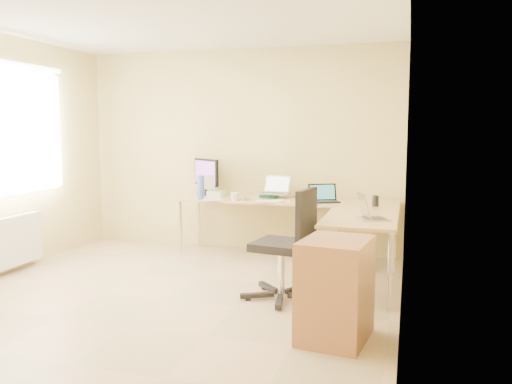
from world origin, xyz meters
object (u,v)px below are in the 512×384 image
(water_bottle, at_px, (201,187))
(desk_fan, at_px, (211,186))
(monitor, at_px, (206,177))
(mug, at_px, (235,197))
(laptop_black, at_px, (324,193))
(laptop_center, at_px, (275,185))
(office_chair, at_px, (281,246))
(laptop_return, at_px, (374,209))
(desk_main, at_px, (287,229))
(desk_return, at_px, (360,252))
(keyboard, at_px, (273,201))
(cabinet, at_px, (335,293))

(water_bottle, bearing_deg, desk_fan, 89.76)
(monitor, height_order, mug, monitor)
(laptop_black, bearing_deg, water_bottle, 161.38)
(laptop_center, height_order, office_chair, office_chair)
(laptop_center, distance_m, laptop_return, 1.79)
(water_bottle, bearing_deg, laptop_center, 23.99)
(laptop_center, bearing_deg, desk_fan, -165.41)
(monitor, relative_size, laptop_return, 1.76)
(mug, bearing_deg, laptop_return, -27.73)
(water_bottle, bearing_deg, laptop_return, -22.68)
(laptop_black, bearing_deg, laptop_center, 137.93)
(desk_main, distance_m, laptop_center, 0.56)
(desk_main, bearing_deg, desk_return, -45.73)
(desk_return, xyz_separation_m, monitor, (-2.08, 1.16, 0.60))
(monitor, height_order, desk_fan, monitor)
(desk_fan, xyz_separation_m, office_chair, (1.29, -1.55, -0.35))
(desk_main, xyz_separation_m, water_bottle, (-1.00, -0.30, 0.51))
(monitor, height_order, keyboard, monitor)
(keyboard, bearing_deg, desk_return, -50.14)
(laptop_center, relative_size, office_chair, 0.33)
(desk_main, bearing_deg, cabinet, -68.84)
(office_chair, bearing_deg, laptop_center, 115.28)
(laptop_black, relative_size, desk_fan, 1.35)
(mug, bearing_deg, laptop_black, 9.61)
(laptop_black, distance_m, desk_fan, 1.48)
(laptop_black, bearing_deg, mug, 164.17)
(laptop_center, xyz_separation_m, laptop_black, (0.64, -0.19, -0.06))
(water_bottle, bearing_deg, desk_return, -19.57)
(water_bottle, xyz_separation_m, laptop_return, (2.11, -0.88, -0.04))
(desk_main, distance_m, laptop_return, 1.68)
(mug, height_order, desk_fan, desk_fan)
(laptop_center, bearing_deg, mug, -125.36)
(keyboard, relative_size, desk_fan, 1.56)
(laptop_center, xyz_separation_m, cabinet, (1.08, -2.42, -0.53))
(desk_return, relative_size, laptop_center, 3.79)
(laptop_center, height_order, mug, laptop_center)
(mug, xyz_separation_m, desk_fan, (-0.43, 0.33, 0.08))
(keyboard, distance_m, desk_fan, 0.96)
(desk_return, distance_m, monitor, 2.46)
(desk_return, relative_size, laptop_black, 3.88)
(monitor, relative_size, keyboard, 1.41)
(desk_main, height_order, desk_fan, desk_fan)
(monitor, height_order, laptop_return, monitor)
(desk_main, height_order, mug, mug)
(desk_fan, xyz_separation_m, cabinet, (1.91, -2.38, -0.49))
(monitor, xyz_separation_m, desk_fan, (0.11, -0.13, -0.11))
(desk_main, relative_size, laptop_center, 7.72)
(laptop_center, distance_m, desk_fan, 0.83)
(laptop_center, bearing_deg, laptop_return, -32.58)
(mug, xyz_separation_m, cabinet, (1.48, -2.05, -0.42))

